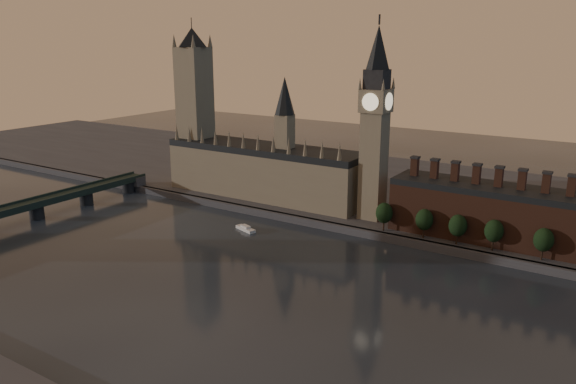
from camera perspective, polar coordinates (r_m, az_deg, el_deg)
name	(u,v)px	position (r m, az deg, el deg)	size (l,w,h in m)	color
ground	(234,294)	(230.45, -5.52, -10.27)	(900.00, 900.00, 0.00)	black
north_bank	(400,191)	(377.16, 11.34, 0.08)	(900.00, 182.00, 4.00)	#444449
palace_of_westminster	(265,168)	(347.41, -2.33, 2.40)	(130.00, 30.30, 74.00)	#766B54
victoria_tower	(195,102)	(375.52, -9.45, 8.98)	(24.00, 24.00, 108.00)	#766B54
big_ben	(375,122)	(300.64, 8.85, 7.03)	(15.00, 15.00, 107.00)	#766B54
chimney_block	(507,215)	(288.69, 21.31, -2.15)	(110.00, 25.00, 37.00)	#502C1E
embankment_tree_0	(384,213)	(289.91, 9.74, -2.12)	(8.60, 8.60, 14.88)	black
embankment_tree_1	(424,220)	(283.38, 13.68, -2.75)	(8.60, 8.60, 14.88)	black
embankment_tree_2	(458,226)	(278.77, 16.87, -3.29)	(8.60, 8.60, 14.88)	black
embankment_tree_3	(494,231)	(276.46, 20.19, -3.74)	(8.60, 8.60, 14.88)	black
embankment_tree_4	(544,240)	(272.82, 24.54, -4.45)	(8.60, 8.60, 14.88)	black
westminster_bridge	(3,215)	(339.27, -26.98, -2.10)	(14.00, 200.00, 11.55)	#1B2A24
river_boat	(246,228)	(301.84, -4.33, -3.71)	(14.01, 8.02, 2.70)	silver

